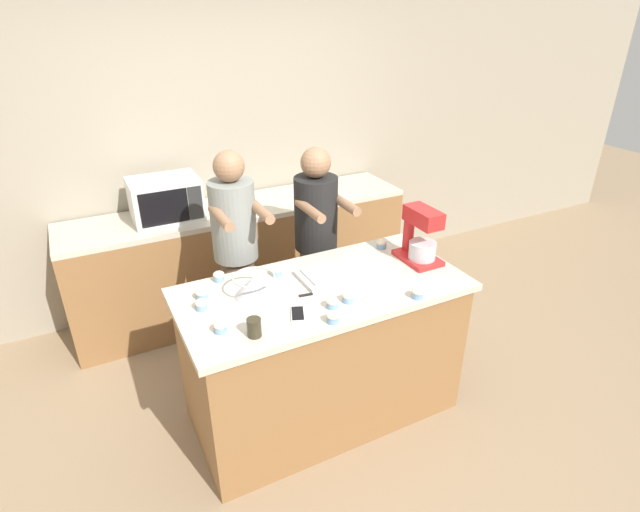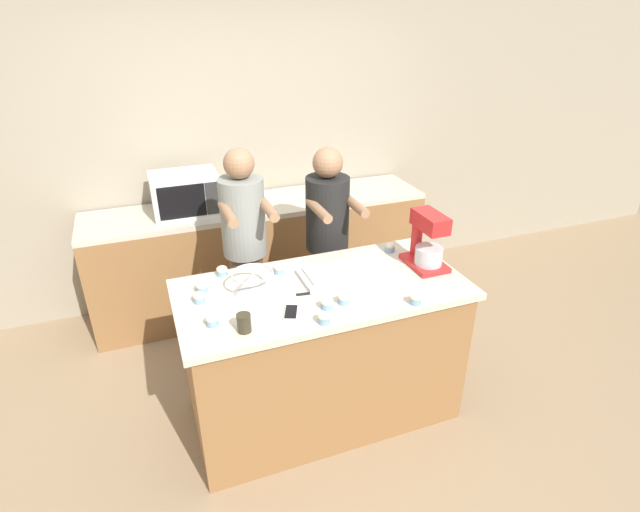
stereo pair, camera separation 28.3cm
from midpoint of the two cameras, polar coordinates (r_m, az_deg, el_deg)
The scene contains 23 objects.
ground_plane at distance 3.46m, azimuth 2.70°, elevation -17.16°, with size 16.00×16.00×0.00m, color #937A5B.
back_wall at distance 4.34m, azimuth -6.60°, elevation 12.63°, with size 10.00×0.06×2.70m.
island_counter at distance 3.15m, azimuth 2.89°, elevation -10.97°, with size 1.68×0.81×0.94m.
back_counter at distance 4.33m, azimuth -4.80°, elevation 0.20°, with size 2.80×0.60×0.94m.
person_left at distance 3.41m, azimuth -6.12°, elevation -0.20°, with size 0.31×0.49×1.61m.
person_right at distance 3.60m, azimuth 3.10°, elevation 0.89°, with size 0.32×0.49×1.56m.
stand_mixer at distance 3.14m, azimuth 14.68°, elevation 1.40°, with size 0.20×0.30×0.35m.
mixing_bowl at distance 2.81m, azimuth -4.84°, elevation -3.03°, with size 0.24×0.24×0.13m.
baking_tray at distance 2.99m, azimuth 4.29°, elevation -2.15°, with size 0.40×0.27×0.04m.
microwave_oven at distance 3.98m, azimuth -13.19°, elevation 6.95°, with size 0.50×0.37×0.32m.
cell_phone at distance 2.65m, azimuth -0.27°, elevation -6.55°, with size 0.12×0.16×0.01m.
drinking_glass at distance 2.50m, azimuth -5.48°, elevation -7.72°, with size 0.07×0.07×0.10m.
knife at distance 2.82m, azimuth 2.06°, elevation -4.34°, with size 0.22×0.05×0.01m.
cupcake_0 at distance 2.56m, azimuth 3.64°, elevation -7.15°, with size 0.07×0.07×0.06m.
cupcake_1 at distance 2.68m, azimuth 3.83°, elevation -5.52°, with size 0.07×0.07×0.06m.
cupcake_2 at distance 2.87m, azimuth -10.65°, elevation -3.58°, with size 0.07×0.07×0.06m.
cupcake_3 at distance 2.79m, azimuth 13.77°, elevation -4.85°, with size 0.07×0.07×0.06m.
cupcake_4 at distance 2.73m, azimuth 5.73°, elevation -4.94°, with size 0.07×0.07×0.06m.
cupcake_5 at distance 2.78m, azimuth -10.85°, elevation -4.72°, with size 0.07×0.07×0.06m.
cupcake_6 at distance 3.02m, azimuth -8.52°, elevation -1.75°, with size 0.07×0.07×0.06m.
cupcake_7 at distance 2.57m, azimuth -9.16°, elevation -7.33°, with size 0.07×0.07×0.06m.
cupcake_8 at distance 3.01m, azimuth -2.03°, elevation -1.52°, with size 0.07×0.07×0.06m.
cupcake_9 at distance 3.34m, azimuth 10.43°, elevation 0.98°, with size 0.07×0.07×0.06m.
Camera 2 is at (-0.90, -2.33, 2.41)m, focal length 28.00 mm.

